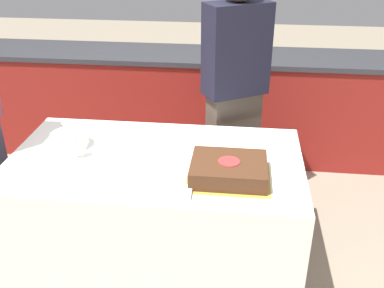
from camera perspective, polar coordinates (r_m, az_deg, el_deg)
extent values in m
plane|color=gray|center=(2.94, -4.14, -14.85)|extent=(14.00, 14.00, 0.00)
cube|color=maroon|center=(4.00, -0.41, 4.85)|extent=(4.40, 0.55, 0.88)
cube|color=#2D2D33|center=(3.85, -0.43, 11.20)|extent=(4.40, 0.58, 0.04)
cube|color=white|center=(2.70, -4.41, -8.86)|extent=(1.62, 0.92, 0.76)
cube|color=gold|center=(2.31, 4.64, -4.22)|extent=(0.42, 0.35, 0.00)
cube|color=#472816|center=(2.29, 4.68, -3.22)|extent=(0.38, 0.31, 0.09)
cylinder|color=red|center=(2.27, 4.72, -2.21)|extent=(0.11, 0.11, 0.00)
cylinder|color=white|center=(2.69, -15.25, 0.52)|extent=(0.21, 0.21, 0.08)
cylinder|color=white|center=(2.56, -14.51, -1.77)|extent=(0.06, 0.06, 0.00)
cylinder|color=white|center=(2.54, -14.60, -1.07)|extent=(0.01, 0.01, 0.07)
cylinder|color=white|center=(2.51, -14.81, 0.50)|extent=(0.05, 0.05, 0.09)
cylinder|color=white|center=(2.60, 3.66, -0.34)|extent=(0.21, 0.21, 0.00)
cube|color=white|center=(2.18, -2.31, -6.06)|extent=(0.17, 0.12, 0.02)
cube|color=#4C4238|center=(3.20, 5.08, -1.12)|extent=(0.38, 0.32, 0.90)
cube|color=black|center=(2.92, 5.68, 11.84)|extent=(0.45, 0.38, 0.59)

